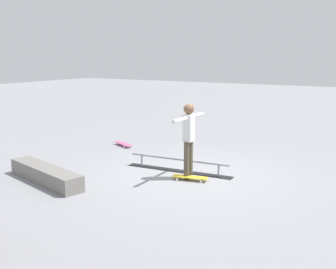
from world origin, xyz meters
TOP-DOWN VIEW (x-y plane):
  - ground_plane at (0.00, 0.00)m, footprint 60.00×60.00m
  - grind_rail at (0.40, -0.14)m, footprint 2.73×0.45m
  - skate_ledge at (2.55, 2.09)m, footprint 2.45×1.04m
  - skater_main at (-0.07, 0.25)m, footprint 0.24×1.39m
  - skateboard_main at (-0.18, 0.36)m, footprint 0.82×0.39m
  - loose_skateboard_pink at (3.20, -1.65)m, footprint 0.81×0.51m

SIDE VIEW (x-z plane):
  - ground_plane at x=0.00m, z-range 0.00..0.00m
  - skateboard_main at x=-0.18m, z-range 0.03..0.12m
  - loose_skateboard_pink at x=3.20m, z-range 0.03..0.12m
  - grind_rail at x=0.40m, z-range -0.02..0.30m
  - skate_ledge at x=2.55m, z-range 0.00..0.35m
  - skater_main at x=-0.07m, z-range 0.14..1.87m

